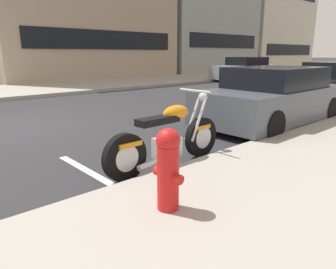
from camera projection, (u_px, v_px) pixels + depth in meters
The scene contains 9 objects.
ground_plane at pixel (10, 128), 7.27m from camera, with size 260.00×260.00×0.00m, color #28282B.
sidewalk_far_curb at pixel (176, 79), 20.10m from camera, with size 120.00×5.00×0.14m, color gray.
parking_stall_stripe at pixel (96, 175), 4.41m from camera, with size 0.12×2.20×0.01m, color silver.
parked_motorcycle at pixel (168, 139), 4.66m from camera, with size 2.20×0.62×1.13m.
parked_car_mid_block at pixel (273, 98), 7.45m from camera, with size 4.12×1.83×1.36m.
car_opposite_curb at pixel (245, 70), 19.52m from camera, with size 4.75×2.04×1.45m.
fire_hydrant at pixel (168, 167), 3.09m from camera, with size 0.24×0.36×0.84m.
townhouse_corner_block at pixel (186, 4), 28.66m from camera, with size 10.10×9.46×12.09m.
townhouse_far_uphill at pixel (253, 27), 36.23m from camera, with size 10.94×9.51×9.20m.
Camera 1 is at (-2.00, -7.72, 1.67)m, focal length 33.50 mm.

